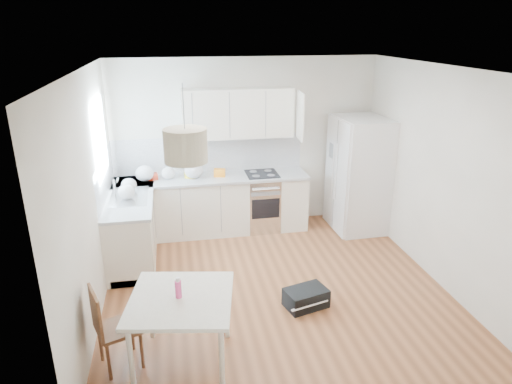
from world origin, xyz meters
TOP-DOWN VIEW (x-y plane):
  - floor at (0.00, 0.00)m, footprint 4.20×4.20m
  - ceiling at (0.00, 0.00)m, footprint 4.20×4.20m
  - wall_back at (0.00, 2.10)m, footprint 4.20×0.00m
  - wall_left at (-2.10, 0.00)m, footprint 0.00×4.20m
  - wall_right at (2.10, 0.00)m, footprint 0.00×4.20m
  - window_glassblock at (-2.09, 1.15)m, footprint 0.02×1.00m
  - cabinets_back at (-0.60, 1.80)m, footprint 3.00×0.60m
  - cabinets_left at (-1.80, 1.20)m, footprint 0.60×1.80m
  - counter_back at (-0.60, 1.80)m, footprint 3.02×0.64m
  - counter_left at (-1.80, 1.20)m, footprint 0.64×1.82m
  - backsplash_back at (-0.60, 2.09)m, footprint 3.00×0.01m
  - backsplash_left at (-2.09, 1.20)m, footprint 0.01×1.80m
  - upper_cabinets at (-0.15, 1.94)m, footprint 1.70×0.32m
  - range_oven at (0.20, 1.80)m, footprint 0.50×0.61m
  - sink at (-1.80, 1.15)m, footprint 0.50×0.80m
  - refrigerator at (1.73, 1.53)m, footprint 0.89×0.93m
  - dining_table at (-1.19, -1.22)m, footprint 1.10×1.10m
  - dining_chair at (-1.79, -1.12)m, footprint 0.48×0.48m
  - drink_bottle at (-1.20, -1.21)m, footprint 0.07×0.07m
  - gym_bag at (0.27, -0.51)m, footprint 0.55×0.43m
  - pendant_lamp at (-1.06, -1.14)m, footprint 0.48×0.48m
  - grocery_bag_a at (-1.61, 1.79)m, footprint 0.27×0.23m
  - grocery_bag_b at (-1.26, 1.83)m, footprint 0.21×0.18m
  - grocery_bag_c at (-0.87, 1.80)m, footprint 0.29×0.24m
  - grocery_bag_d at (-1.81, 1.37)m, footprint 0.21×0.18m
  - grocery_bag_e at (-1.82, 1.06)m, footprint 0.23×0.19m
  - snack_orange at (-0.47, 1.81)m, footprint 0.19×0.14m
  - snack_yellow at (-0.92, 1.83)m, footprint 0.19×0.15m
  - snack_red at (-1.50, 1.84)m, footprint 0.17×0.13m

SIDE VIEW (x-z plane):
  - floor at x=0.00m, z-range 0.00..0.00m
  - gym_bag at x=0.27m, z-range 0.00..0.22m
  - dining_chair at x=-1.79m, z-range 0.00..0.88m
  - cabinets_back at x=-0.60m, z-range 0.00..0.88m
  - cabinets_left at x=-1.80m, z-range 0.00..0.88m
  - range_oven at x=0.20m, z-range 0.00..0.88m
  - dining_table at x=-1.19m, z-range 0.29..1.04m
  - drink_bottle at x=-1.20m, z-range 0.75..0.96m
  - counter_back at x=-0.60m, z-range 0.88..0.92m
  - counter_left at x=-1.80m, z-range 0.88..0.92m
  - refrigerator at x=1.73m, z-range 0.00..1.82m
  - sink at x=-1.80m, z-range 0.84..0.99m
  - snack_red at x=-1.50m, z-range 0.92..1.02m
  - snack_yellow at x=-0.92m, z-range 0.92..1.03m
  - snack_orange at x=-0.47m, z-range 0.92..1.04m
  - grocery_bag_b at x=-1.26m, z-range 0.92..1.11m
  - grocery_bag_d at x=-1.81m, z-range 0.92..1.11m
  - grocery_bag_e at x=-1.82m, z-range 0.92..1.13m
  - grocery_bag_a at x=-1.61m, z-range 0.92..1.16m
  - grocery_bag_c at x=-0.87m, z-range 0.92..1.18m
  - backsplash_back at x=-0.60m, z-range 0.92..1.50m
  - backsplash_left at x=-2.09m, z-range 0.92..1.50m
  - wall_back at x=0.00m, z-range -0.75..3.45m
  - wall_left at x=-2.10m, z-range -0.75..3.45m
  - wall_right at x=2.10m, z-range -0.75..3.45m
  - window_glassblock at x=-2.09m, z-range 1.25..2.25m
  - upper_cabinets at x=-0.15m, z-range 1.50..2.25m
  - pendant_lamp at x=-1.06m, z-range 2.04..2.32m
  - ceiling at x=0.00m, z-range 2.70..2.70m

